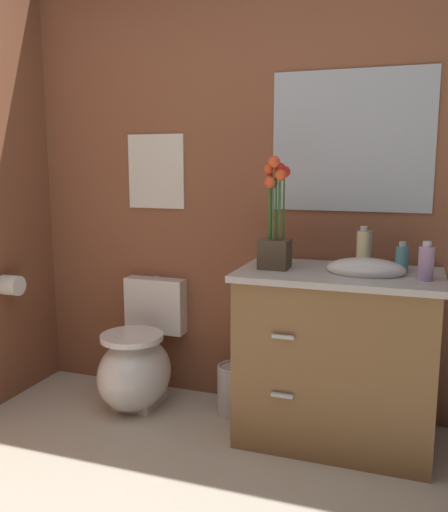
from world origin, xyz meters
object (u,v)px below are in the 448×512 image
at_px(lotion_bottle, 402,259).
at_px(trash_bin, 234,389).
at_px(hand_wash_bottle, 426,263).
at_px(flower_vase, 275,226).
at_px(toilet, 139,363).
at_px(toilet_paper_roll, 11,285).
at_px(vanity_cabinet, 337,355).
at_px(wall_mirror, 351,141).
at_px(wall_poster, 156,172).
at_px(soap_bottle, 363,249).

height_order(lotion_bottle, trash_bin, lotion_bottle).
xyz_separation_m(lotion_bottle, hand_wash_bottle, (0.10, -0.15, 0.01)).
height_order(flower_vase, hand_wash_bottle, flower_vase).
distance_m(toilet, flower_vase, 1.12).
relative_size(lotion_bottle, toilet_paper_roll, 1.32).
bearing_deg(hand_wash_bottle, vanity_cabinet, 169.19).
bearing_deg(lotion_bottle, flower_vase, -170.03).
distance_m(toilet, trash_bin, 0.55).
bearing_deg(wall_mirror, lotion_bottle, -37.88).
relative_size(wall_poster, toilet_paper_roll, 3.80).
distance_m(flower_vase, soap_bottle, 0.44).
relative_size(hand_wash_bottle, toilet_paper_roll, 1.55).
height_order(soap_bottle, trash_bin, soap_bottle).
bearing_deg(trash_bin, vanity_cabinet, -10.42).
height_order(toilet, hand_wash_bottle, hand_wash_bottle).
xyz_separation_m(soap_bottle, wall_mirror, (-0.10, 0.18, 0.52)).
bearing_deg(wall_mirror, toilet_paper_roll, -165.18).
height_order(vanity_cabinet, trash_bin, vanity_cabinet).
bearing_deg(trash_bin, flower_vase, -26.99).
bearing_deg(vanity_cabinet, hand_wash_bottle, -10.81).
relative_size(toilet, toilet_paper_roll, 6.27).
bearing_deg(hand_wash_bottle, wall_mirror, 135.96).
height_order(soap_bottle, wall_mirror, wall_mirror).
relative_size(wall_poster, wall_mirror, 0.52).
relative_size(flower_vase, wall_mirror, 0.67).
bearing_deg(lotion_bottle, trash_bin, 178.43).
height_order(hand_wash_bottle, toilet_paper_roll, hand_wash_bottle).
bearing_deg(wall_poster, toilet, -90.00).
bearing_deg(toilet_paper_roll, lotion_bottle, 7.00).
bearing_deg(vanity_cabinet, lotion_bottle, 16.20).
distance_m(flower_vase, toilet_paper_roll, 1.50).
bearing_deg(trash_bin, soap_bottle, 0.90).
distance_m(toilet, wall_mirror, 1.65).
bearing_deg(toilet, soap_bottle, 4.15).
distance_m(trash_bin, toilet_paper_roll, 1.35).
bearing_deg(hand_wash_bottle, toilet_paper_roll, -177.36).
bearing_deg(toilet_paper_roll, toilet, 16.41).
bearing_deg(trash_bin, toilet, -171.96).
bearing_deg(wall_mirror, vanity_cabinet, -89.46).
xyz_separation_m(flower_vase, toilet_paper_roll, (-1.45, -0.15, -0.36)).
height_order(vanity_cabinet, hand_wash_bottle, vanity_cabinet).
distance_m(vanity_cabinet, lotion_bottle, 0.55).
height_order(soap_bottle, wall_poster, wall_poster).
bearing_deg(trash_bin, lotion_bottle, -1.57).
bearing_deg(flower_vase, vanity_cabinet, 4.25).
relative_size(trash_bin, wall_mirror, 0.34).
distance_m(soap_bottle, wall_poster, 1.25).
bearing_deg(trash_bin, wall_mirror, 19.18).
bearing_deg(soap_bottle, toilet, -175.85).
relative_size(trash_bin, toilet_paper_roll, 2.47).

